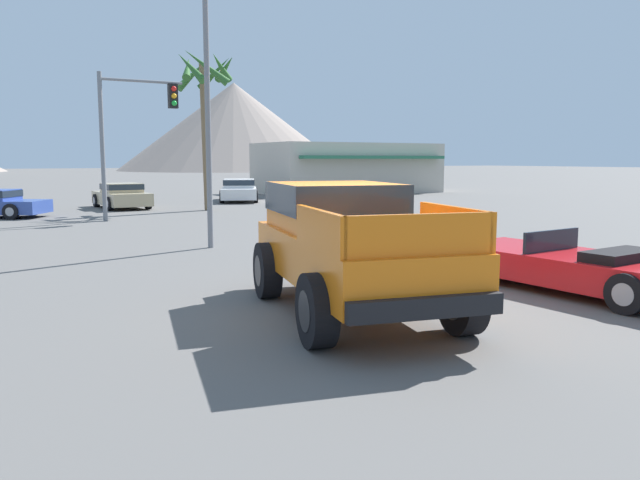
# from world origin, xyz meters

# --- Properties ---
(ground_plane) EXTENTS (320.00, 320.00, 0.00)m
(ground_plane) POSITION_xyz_m (0.00, 0.00, 0.00)
(ground_plane) COLOR #5B5956
(orange_pickup_truck) EXTENTS (3.03, 5.15, 1.89)m
(orange_pickup_truck) POSITION_xyz_m (-0.15, -0.14, 1.08)
(orange_pickup_truck) COLOR orange
(orange_pickup_truck) RESTS_ON ground_plane
(red_convertible_car) EXTENTS (2.17, 4.69, 1.01)m
(red_convertible_car) POSITION_xyz_m (4.00, -0.96, 0.41)
(red_convertible_car) COLOR red
(red_convertible_car) RESTS_ON ground_plane
(parked_car_tan) EXTENTS (2.10, 4.17, 1.16)m
(parked_car_tan) POSITION_xyz_m (1.10, 21.79, 0.59)
(parked_car_tan) COLOR tan
(parked_car_tan) RESTS_ON ground_plane
(parked_car_white) EXTENTS (3.43, 4.85, 1.20)m
(parked_car_white) POSITION_xyz_m (7.69, 23.62, 0.62)
(parked_car_white) COLOR white
(parked_car_white) RESTS_ON ground_plane
(traffic_light_main) EXTENTS (3.10, 0.38, 5.39)m
(traffic_light_main) POSITION_xyz_m (0.45, 15.81, 3.74)
(traffic_light_main) COLOR slate
(traffic_light_main) RESTS_ON ground_plane
(street_lamp_post) EXTENTS (0.90, 0.24, 7.48)m
(street_lamp_post) POSITION_xyz_m (0.30, 7.25, 4.51)
(street_lamp_post) COLOR slate
(street_lamp_post) RESTS_ON ground_plane
(palm_tree_tall) EXTENTS (2.75, 2.91, 6.91)m
(palm_tree_tall) POSITION_xyz_m (4.23, 18.71, 5.18)
(palm_tree_tall) COLOR brown
(palm_tree_tall) RESTS_ON ground_plane
(storefront_building) EXTENTS (11.82, 6.85, 3.32)m
(storefront_building) POSITION_xyz_m (17.53, 28.37, 1.66)
(storefront_building) COLOR #BCB2A3
(storefront_building) RESTS_ON ground_plane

